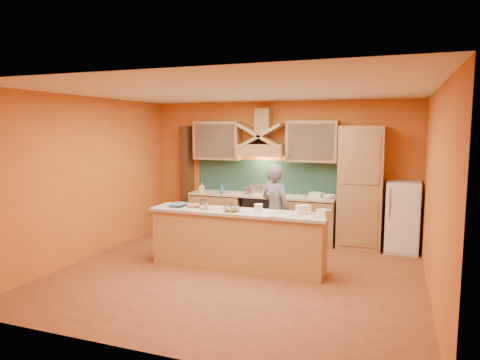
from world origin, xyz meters
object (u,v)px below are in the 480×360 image
(stove, at_px, (261,217))
(fridge, at_px, (402,217))
(mixing_bowl, at_px, (232,209))
(person, at_px, (275,210))
(kitchen_scale, at_px, (258,208))

(stove, xyz_separation_m, fridge, (2.70, 0.00, 0.20))
(mixing_bowl, bearing_deg, person, 63.99)
(stove, height_order, fridge, fridge)
(person, bearing_deg, stove, -35.78)
(stove, distance_m, person, 1.27)
(stove, xyz_separation_m, kitchen_scale, (0.53, -1.84, 0.54))
(stove, distance_m, kitchen_scale, 1.99)
(stove, xyz_separation_m, person, (0.60, -1.06, 0.37))
(person, xyz_separation_m, kitchen_scale, (-0.07, -0.78, 0.17))
(fridge, relative_size, mixing_bowl, 4.82)
(fridge, xyz_separation_m, person, (-2.10, -1.06, 0.17))
(kitchen_scale, xyz_separation_m, mixing_bowl, (-0.39, -0.15, -0.01))
(stove, xyz_separation_m, mixing_bowl, (0.14, -2.00, 0.53))
(stove, bearing_deg, kitchen_scale, -73.88)
(person, bearing_deg, mixing_bowl, 88.75)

